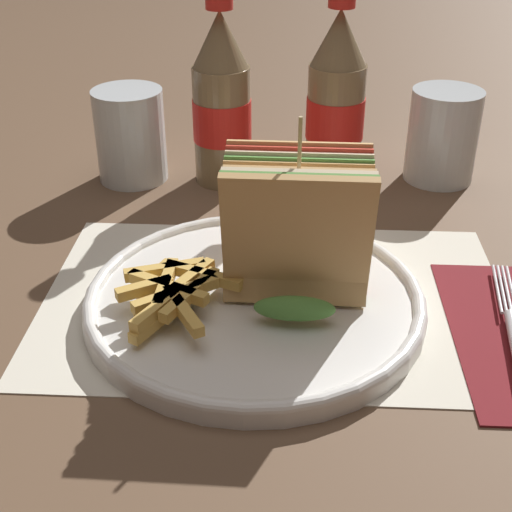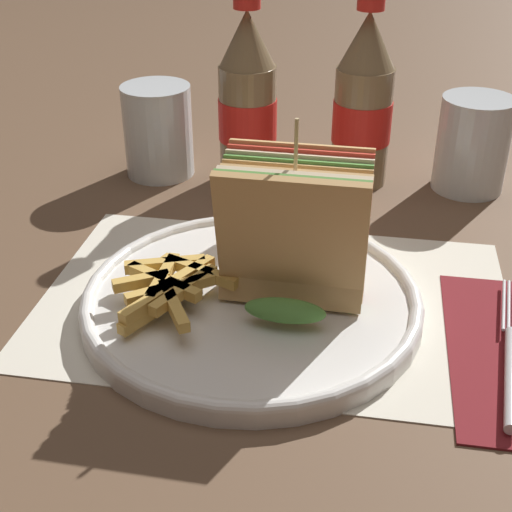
{
  "view_description": "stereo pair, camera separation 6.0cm",
  "coord_description": "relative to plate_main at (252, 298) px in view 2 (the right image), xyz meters",
  "views": [
    {
      "loc": [
        0.04,
        -0.5,
        0.35
      ],
      "look_at": [
        0.01,
        0.02,
        0.04
      ],
      "focal_mm": 50.0,
      "sensor_mm": 36.0,
      "label": 1
    },
    {
      "loc": [
        0.1,
        -0.49,
        0.35
      ],
      "look_at": [
        0.01,
        0.02,
        0.04
      ],
      "focal_mm": 50.0,
      "sensor_mm": 36.0,
      "label": 2
    }
  ],
  "objects": [
    {
      "name": "plate_main",
      "position": [
        0.0,
        0.0,
        0.0
      ],
      "size": [
        0.28,
        0.28,
        0.02
      ],
      "color": "white",
      "rests_on": "ground_plane"
    },
    {
      "name": "fork",
      "position": [
        0.2,
        -0.05,
        -0.0
      ],
      "size": [
        0.04,
        0.19,
        0.01
      ],
      "rotation": [
        0.0,
        0.0,
        -0.13
      ],
      "color": "silver",
      "rests_on": "napkin"
    },
    {
      "name": "ground_plane",
      "position": [
        -0.01,
        -0.0,
        -0.01
      ],
      "size": [
        4.0,
        4.0,
        0.0
      ],
      "primitive_type": "plane",
      "color": "brown"
    },
    {
      "name": "coke_bottle_near",
      "position": [
        -0.05,
        0.26,
        0.08
      ],
      "size": [
        0.07,
        0.07,
        0.21
      ],
      "color": "#7A6647",
      "rests_on": "ground_plane"
    },
    {
      "name": "club_sandwich",
      "position": [
        0.03,
        0.0,
        0.06
      ],
      "size": [
        0.12,
        0.09,
        0.15
      ],
      "color": "tan",
      "rests_on": "plate_main"
    },
    {
      "name": "glass_far",
      "position": [
        -0.16,
        0.26,
        0.04
      ],
      "size": [
        0.08,
        0.08,
        0.11
      ],
      "color": "silver",
      "rests_on": "ground_plane"
    },
    {
      "name": "fries_pile",
      "position": [
        -0.06,
        -0.03,
        0.02
      ],
      "size": [
        0.1,
        0.1,
        0.02
      ],
      "color": "gold",
      "rests_on": "plate_main"
    },
    {
      "name": "placemat",
      "position": [
        0.02,
        0.01,
        -0.01
      ],
      "size": [
        0.4,
        0.26,
        0.0
      ],
      "color": "silver",
      "rests_on": "ground_plane"
    },
    {
      "name": "coke_bottle_far",
      "position": [
        0.08,
        0.28,
        0.08
      ],
      "size": [
        0.07,
        0.07,
        0.21
      ],
      "color": "#7A6647",
      "rests_on": "ground_plane"
    },
    {
      "name": "glass_near",
      "position": [
        0.2,
        0.28,
        0.04
      ],
      "size": [
        0.08,
        0.08,
        0.11
      ],
      "color": "silver",
      "rests_on": "ground_plane"
    }
  ]
}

